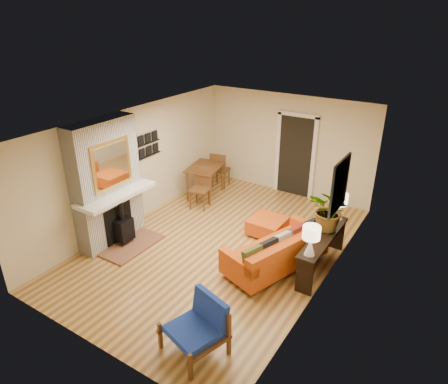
{
  "coord_description": "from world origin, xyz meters",
  "views": [
    {
      "loc": [
        3.9,
        -5.92,
        4.51
      ],
      "look_at": [
        0.0,
        0.2,
        1.15
      ],
      "focal_mm": 32.0,
      "sensor_mm": 36.0,
      "label": 1
    }
  ],
  "objects": [
    {
      "name": "ottoman",
      "position": [
        0.63,
        0.96,
        0.21
      ],
      "size": [
        0.74,
        0.74,
        0.37
      ],
      "color": "silver",
      "rests_on": "ground"
    },
    {
      "name": "fireplace",
      "position": [
        -2.0,
        -1.0,
        1.24
      ],
      "size": [
        1.09,
        1.68,
        2.6
      ],
      "color": "white",
      "rests_on": "ground"
    },
    {
      "name": "console_table",
      "position": [
        2.07,
        0.35,
        0.58
      ],
      "size": [
        0.34,
        1.85,
        0.72
      ],
      "color": "black",
      "rests_on": "ground"
    },
    {
      "name": "sofa",
      "position": [
        1.39,
        -0.06,
        0.36
      ],
      "size": [
        1.49,
        2.24,
        0.81
      ],
      "color": "silver",
      "rests_on": "ground"
    },
    {
      "name": "blue_chair",
      "position": [
        1.28,
        -2.43,
        0.44
      ],
      "size": [
        0.97,
        0.96,
        0.82
      ],
      "color": "brown",
      "rests_on": "ground"
    },
    {
      "name": "lamp_near",
      "position": [
        2.07,
        -0.37,
        1.06
      ],
      "size": [
        0.3,
        0.3,
        0.54
      ],
      "color": "white",
      "rests_on": "console_table"
    },
    {
      "name": "houseplant",
      "position": [
        2.06,
        0.6,
        1.14
      ],
      "size": [
        0.86,
        0.78,
        0.83
      ],
      "primitive_type": "imported",
      "rotation": [
        0.0,
        0.0,
        -0.2
      ],
      "color": "#1E5919",
      "rests_on": "console_table"
    },
    {
      "name": "lamp_far",
      "position": [
        2.07,
        1.13,
        1.06
      ],
      "size": [
        0.3,
        0.3,
        0.54
      ],
      "color": "white",
      "rests_on": "console_table"
    },
    {
      "name": "room_shell",
      "position": [
        0.6,
        2.63,
        1.24
      ],
      "size": [
        6.5,
        6.5,
        6.5
      ],
      "color": "tan",
      "rests_on": "ground"
    },
    {
      "name": "dining_table",
      "position": [
        -1.57,
        1.89,
        0.65
      ],
      "size": [
        1.03,
        1.89,
        0.99
      ],
      "color": "brown",
      "rests_on": "ground"
    }
  ]
}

